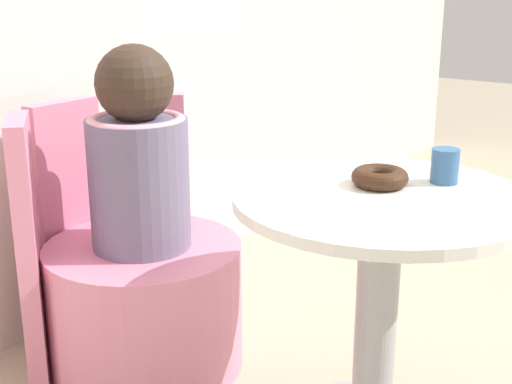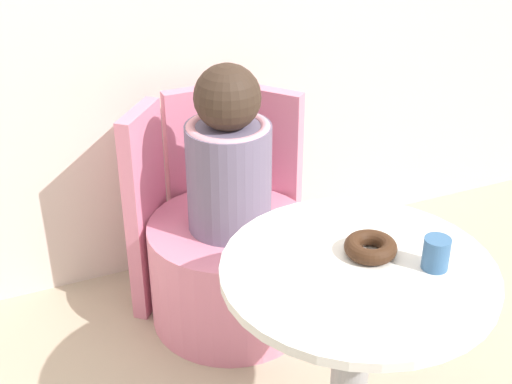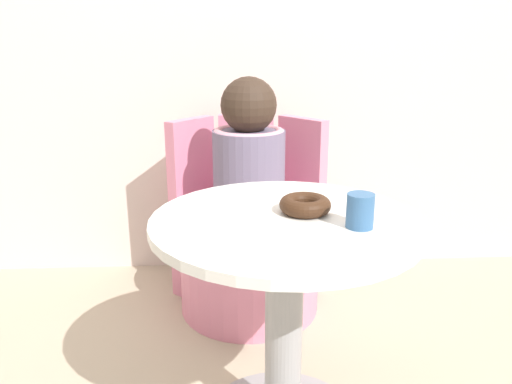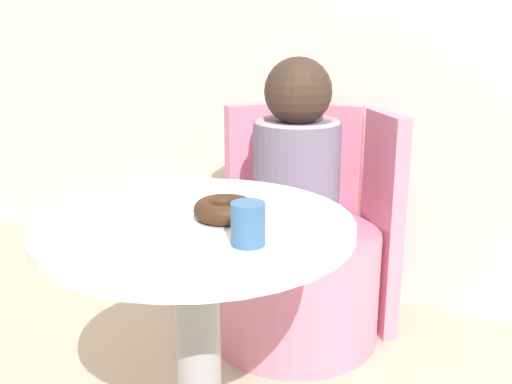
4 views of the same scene
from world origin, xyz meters
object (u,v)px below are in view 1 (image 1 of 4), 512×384
Objects in this scene: donut at (380,177)px; cup at (445,166)px; round_table at (378,283)px; child_figure at (138,157)px; tub_chair at (146,306)px.

donut is 0.15m from cup.
round_table is 0.24m from donut.
child_figure reaches higher than cup.
child_figure reaches higher than tub_chair.
cup is at bearing -73.87° from child_figure.
round_table is 8.27× the size of cup.
round_table is at bearing -85.11° from tub_chair.
tub_chair is at bearing 94.89° from round_table.
donut is (0.12, -0.66, 0.03)m from child_figure.
donut is at bearing -80.05° from child_figure.
round_table is at bearing -147.26° from donut.
cup reaches higher than donut.
cup is at bearing -73.87° from tub_chair.
child_figure is 0.67m from donut.
donut is (0.12, -0.66, 0.47)m from tub_chair.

